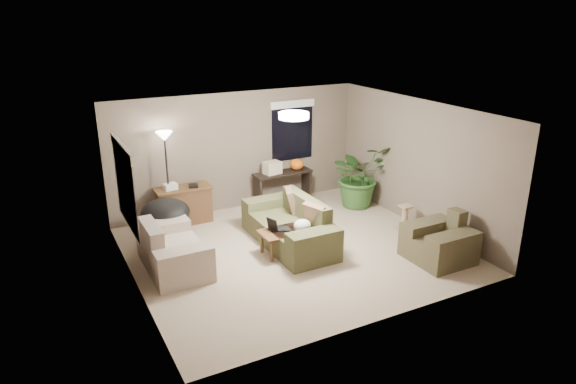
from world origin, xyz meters
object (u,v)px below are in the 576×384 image
armchair (439,243)px  cat_scratching_post (405,219)px  console_table (283,186)px  coffee_table (288,233)px  papasan_chair (166,217)px  houseplant (359,182)px  loveseat (172,252)px  floor_lamp (165,148)px  desk (184,205)px  main_sofa (291,228)px

armchair → cat_scratching_post: size_ratio=2.00×
armchair → cat_scratching_post: 1.32m
console_table → coffee_table: bearing=-114.7°
cat_scratching_post → armchair: bearing=-103.6°
papasan_chair → houseplant: bearing=-1.9°
loveseat → floor_lamp: floor_lamp is taller
console_table → houseplant: houseplant is taller
armchair → console_table: 3.81m
papasan_chair → armchair: bearing=-36.7°
desk → console_table: bearing=0.2°
papasan_chair → floor_lamp: bearing=68.9°
main_sofa → papasan_chair: bearing=149.3°
desk → cat_scratching_post: 4.39m
loveseat → coffee_table: bearing=-9.9°
loveseat → armchair: 4.53m
main_sofa → floor_lamp: floor_lamp is taller
main_sofa → coffee_table: size_ratio=2.20×
loveseat → cat_scratching_post: 4.50m
armchair → papasan_chair: size_ratio=0.84×
floor_lamp → desk: bearing=-0.3°
loveseat → houseplant: size_ratio=1.15×
loveseat → coffee_table: size_ratio=1.60×
armchair → papasan_chair: 4.92m
armchair → loveseat: bearing=156.5°
cat_scratching_post → houseplant: bearing=91.6°
main_sofa → floor_lamp: size_ratio=1.15×
papasan_chair → cat_scratching_post: bearing=-21.4°
cat_scratching_post → loveseat: bearing=173.3°
main_sofa → loveseat: same height
armchair → console_table: (-1.17, 3.62, 0.14)m
armchair → floor_lamp: floor_lamp is taller
papasan_chair → houseplant: (4.21, -0.14, 0.08)m
armchair → coffee_table: (-2.17, 1.46, 0.06)m
console_table → houseplant: 1.66m
coffee_table → houseplant: houseplant is taller
loveseat → houseplant: houseplant is taller
main_sofa → loveseat: size_ratio=1.38×
coffee_table → loveseat: bearing=170.1°
desk → console_table: (2.23, 0.01, 0.06)m
loveseat → armchair: same height
main_sofa → console_table: bearing=67.2°
armchair → desk: armchair is taller
armchair → coffee_table: size_ratio=1.00×
desk → cat_scratching_post: size_ratio=2.20×
loveseat → coffee_table: (1.99, -0.35, 0.06)m
armchair → floor_lamp: (-3.68, 3.62, 1.30)m
console_table → cat_scratching_post: bearing=-57.7°
loveseat → console_table: loveseat is taller
desk → loveseat: bearing=-112.7°
console_table → cat_scratching_post: (1.48, -2.35, -0.22)m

